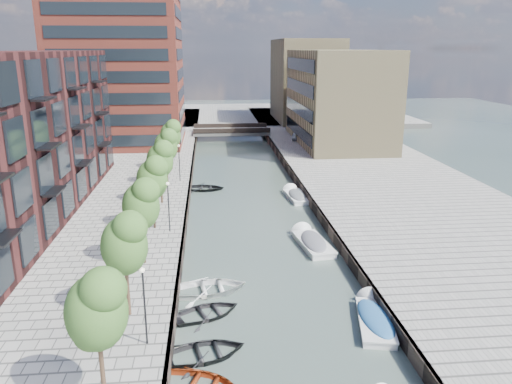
{
  "coord_description": "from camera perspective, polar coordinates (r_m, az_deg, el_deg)",
  "views": [
    {
      "loc": [
        -3.83,
        -14.32,
        15.22
      ],
      "look_at": [
        0.0,
        26.14,
        3.5
      ],
      "focal_mm": 35.0,
      "sensor_mm": 36.0,
      "label": 1
    }
  ],
  "objects": [
    {
      "name": "tower",
      "position": [
        80.41,
        -15.45,
        16.09
      ],
      "size": [
        18.0,
        18.0,
        30.0
      ],
      "primitive_type": "cube",
      "color": "brown",
      "rests_on": "quay_left"
    },
    {
      "name": "tan_block_near",
      "position": [
        79.18,
        9.28,
        10.65
      ],
      "size": [
        12.0,
        25.0,
        14.0
      ],
      "primitive_type": "cube",
      "color": "#98875D",
      "rests_on": "quay_right"
    },
    {
      "name": "quay_wall_left",
      "position": [
        56.32,
        -7.53,
        0.79
      ],
      "size": [
        0.25,
        140.0,
        1.0
      ],
      "primitive_type": "cube",
      "color": "#332823",
      "rests_on": "ground"
    },
    {
      "name": "tree_6",
      "position": [
        61.31,
        -9.77,
        6.55
      ],
      "size": [
        2.5,
        2.5,
        5.95
      ],
      "color": "#382619",
      "rests_on": "quay_left"
    },
    {
      "name": "sloop_0",
      "position": [
        30.55,
        -5.6,
        -13.89
      ],
      "size": [
        4.93,
        4.33,
        0.85
      ],
      "primitive_type": "imported",
      "rotation": [
        0.0,
        0.0,
        1.98
      ],
      "color": "#242326",
      "rests_on": "ground"
    },
    {
      "name": "far_closure",
      "position": [
        115.33,
        -3.5,
        8.72
      ],
      "size": [
        80.0,
        40.0,
        1.0
      ],
      "primitive_type": "cube",
      "color": "gray",
      "rests_on": "ground"
    },
    {
      "name": "quay_right",
      "position": [
        59.67,
        14.19,
        1.3
      ],
      "size": [
        20.0,
        140.0,
        1.0
      ],
      "primitive_type": "cube",
      "color": "gray",
      "rests_on": "ground"
    },
    {
      "name": "sloop_4",
      "position": [
        55.99,
        -6.02,
        0.22
      ],
      "size": [
        4.95,
        3.79,
        0.96
      ],
      "primitive_type": "imported",
      "rotation": [
        0.0,
        0.0,
        1.46
      ],
      "color": "black",
      "rests_on": "ground"
    },
    {
      "name": "tree_4",
      "position": [
        47.6,
        -10.94,
        3.77
      ],
      "size": [
        2.5,
        2.5,
        5.95
      ],
      "color": "#382619",
      "rests_on": "quay_left"
    },
    {
      "name": "car",
      "position": [
        81.08,
        4.61,
        6.36
      ],
      "size": [
        1.94,
        3.67,
        1.19
      ],
      "primitive_type": "imported",
      "rotation": [
        0.0,
        0.0,
        -0.16
      ],
      "color": "#A3A7A8",
      "rests_on": "quay_right"
    },
    {
      "name": "water",
      "position": [
        56.54,
        -1.32,
        0.47
      ],
      "size": [
        300.0,
        300.0,
        0.0
      ],
      "primitive_type": "plane",
      "color": "#38473F",
      "rests_on": "ground"
    },
    {
      "name": "bridge",
      "position": [
        87.5,
        -2.85,
        6.97
      ],
      "size": [
        13.0,
        6.0,
        1.3
      ],
      "color": "gray",
      "rests_on": "ground"
    },
    {
      "name": "tree_0",
      "position": [
        21.35,
        -17.81,
        -12.43
      ],
      "size": [
        2.5,
        2.5,
        5.95
      ],
      "color": "#382619",
      "rests_on": "quay_left"
    },
    {
      "name": "lamp_2",
      "position": [
        55.67,
        -8.78,
        3.76
      ],
      "size": [
        0.24,
        0.24,
        4.12
      ],
      "color": "black",
      "rests_on": "quay_left"
    },
    {
      "name": "lamp_1",
      "position": [
        40.21,
        -9.98,
        -1.09
      ],
      "size": [
        0.24,
        0.24,
        4.12
      ],
      "color": "black",
      "rests_on": "quay_left"
    },
    {
      "name": "tan_block_far",
      "position": [
        104.41,
        5.69,
        12.59
      ],
      "size": [
        12.0,
        20.0,
        16.0
      ],
      "primitive_type": "cube",
      "color": "#98875D",
      "rests_on": "quay_right"
    },
    {
      "name": "quay_wall_right",
      "position": [
        57.15,
        4.79,
        1.1
      ],
      "size": [
        0.25,
        140.0,
        1.0
      ],
      "primitive_type": "cube",
      "color": "#332823",
      "rests_on": "ground"
    },
    {
      "name": "tree_1",
      "position": [
        27.59,
        -14.84,
        -5.54
      ],
      "size": [
        2.5,
        2.5,
        5.95
      ],
      "color": "#382619",
      "rests_on": "quay_left"
    },
    {
      "name": "sloop_3",
      "position": [
        33.14,
        -5.43,
        -11.33
      ],
      "size": [
        5.55,
        4.38,
        1.04
      ],
      "primitive_type": "imported",
      "rotation": [
        0.0,
        0.0,
        1.74
      ],
      "color": "white",
      "rests_on": "ground"
    },
    {
      "name": "apartment_block",
      "position": [
        47.72,
        -25.28,
        5.85
      ],
      "size": [
        8.0,
        38.0,
        14.0
      ],
      "primitive_type": "cube",
      "color": "black",
      "rests_on": "quay_left"
    },
    {
      "name": "motorboat_1",
      "position": [
        40.57,
        6.32,
        -5.7
      ],
      "size": [
        2.71,
        5.97,
        1.92
      ],
      "color": "silver",
      "rests_on": "ground"
    },
    {
      "name": "sloop_1",
      "position": [
        27.09,
        -5.88,
        -18.2
      ],
      "size": [
        4.98,
        4.07,
        0.9
      ],
      "primitive_type": "imported",
      "rotation": [
        0.0,
        0.0,
        1.81
      ],
      "color": "black",
      "rests_on": "ground"
    },
    {
      "name": "tree_3",
      "position": [
        40.82,
        -11.82,
        1.68
      ],
      "size": [
        2.5,
        2.5,
        5.95
      ],
      "color": "#382619",
      "rests_on": "quay_left"
    },
    {
      "name": "tree_2",
      "position": [
        34.13,
        -13.03,
        -1.23
      ],
      "size": [
        2.5,
        2.5,
        5.95
      ],
      "color": "#382619",
      "rests_on": "quay_left"
    },
    {
      "name": "lamp_0",
      "position": [
        25.43,
        -12.66,
        -11.76
      ],
      "size": [
        0.24,
        0.24,
        4.12
      ],
      "color": "black",
      "rests_on": "quay_left"
    },
    {
      "name": "motorboat_4",
      "position": [
        52.95,
        4.56,
        -0.43
      ],
      "size": [
        2.29,
        5.43,
        1.76
      ],
      "color": "white",
      "rests_on": "ground"
    },
    {
      "name": "tree_5",
      "position": [
        54.43,
        -10.28,
        5.34
      ],
      "size": [
        2.5,
        2.5,
        5.95
      ],
      "color": "#382619",
      "rests_on": "quay_left"
    },
    {
      "name": "motorboat_3",
      "position": [
        30.57,
        13.36,
        -13.79
      ],
      "size": [
        2.89,
        5.61,
        1.78
      ],
      "color": "silver",
      "rests_on": "ground"
    }
  ]
}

